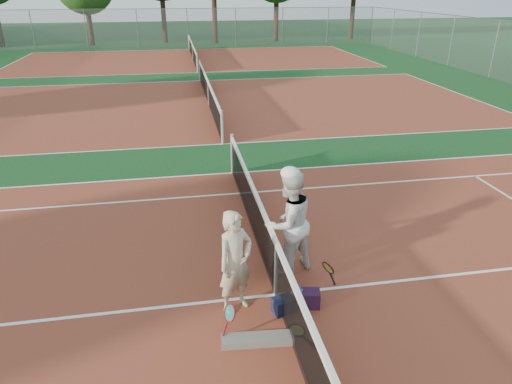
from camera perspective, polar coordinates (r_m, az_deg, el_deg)
ground at (r=7.76m, az=2.45°, el=-12.72°), size 130.00×130.00×0.00m
court_main at (r=7.76m, az=2.45°, el=-12.70°), size 23.77×10.97×0.01m
court_far_a at (r=20.13m, az=-5.92°, el=10.83°), size 23.77×10.97×0.01m
court_far_b at (r=33.39m, az=-7.89°, el=16.13°), size 23.77×10.97×0.01m
net_main at (r=7.46m, az=2.52°, el=-9.60°), size 0.10×10.98×1.02m
net_far_a at (r=20.02m, az=-5.98°, el=12.24°), size 0.10×10.98×1.02m
net_far_b at (r=33.32m, az=-7.94°, el=16.99°), size 0.10×10.98×1.02m
fence_back at (r=40.18m, az=-8.55°, el=19.61°), size 32.00×0.06×3.00m
player_a at (r=7.01m, az=-2.59°, el=-8.76°), size 0.74×0.67×1.69m
player_b at (r=7.87m, az=4.08°, el=-3.86°), size 1.16×1.07×1.93m
racket_red at (r=6.80m, az=-3.29°, el=-15.91°), size 0.33×0.35×0.57m
racket_black_held at (r=7.81m, az=8.93°, el=-10.29°), size 0.39×0.38×0.55m
racket_spare at (r=7.09m, az=5.14°, el=-16.84°), size 0.48×0.66×0.03m
sports_bag_navy at (r=7.35m, az=3.44°, el=-13.93°), size 0.38×0.31×0.26m
sports_bag_purple at (r=7.49m, az=6.61°, el=-13.09°), size 0.39×0.31×0.28m
net_cover_canvas at (r=6.86m, az=0.19°, el=-17.97°), size 1.06×0.33×0.11m
water_bottle at (r=7.49m, az=5.46°, el=-12.96°), size 0.09×0.09×0.30m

